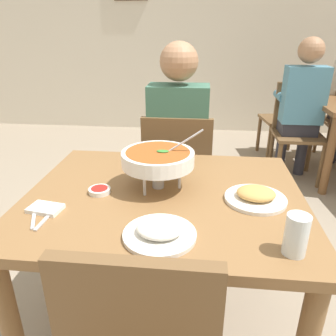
# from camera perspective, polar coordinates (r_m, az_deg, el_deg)

# --- Properties ---
(ground_plane) EXTENTS (16.00, 16.00, 0.00)m
(ground_plane) POSITION_cam_1_polar(r_m,az_deg,el_deg) (1.82, -0.55, -25.88)
(ground_plane) COLOR gray
(cafe_rear_partition) EXTENTS (10.00, 0.10, 3.00)m
(cafe_rear_partition) POSITION_cam_1_polar(r_m,az_deg,el_deg) (4.72, 4.74, 24.72)
(cafe_rear_partition) COLOR beige
(cafe_rear_partition) RESTS_ON ground_plane
(dining_table_main) EXTENTS (1.13, 0.92, 0.75)m
(dining_table_main) POSITION_cam_1_polar(r_m,az_deg,el_deg) (1.40, -0.65, -8.61)
(dining_table_main) COLOR brown
(dining_table_main) RESTS_ON ground_plane
(chair_diner_main) EXTENTS (0.44, 0.44, 0.90)m
(chair_diner_main) POSITION_cam_1_polar(r_m,az_deg,el_deg) (2.12, 1.69, -0.84)
(chair_diner_main) COLOR brown
(chair_diner_main) RESTS_ON ground_plane
(diner_main) EXTENTS (0.40, 0.45, 1.31)m
(diner_main) POSITION_cam_1_polar(r_m,az_deg,el_deg) (2.06, 1.84, 5.53)
(diner_main) COLOR #2D2D38
(diner_main) RESTS_ON ground_plane
(curry_bowl) EXTENTS (0.33, 0.30, 0.26)m
(curry_bowl) POSITION_cam_1_polar(r_m,az_deg,el_deg) (1.34, -1.76, 1.60)
(curry_bowl) COLOR silver
(curry_bowl) RESTS_ON dining_table_main
(rice_plate) EXTENTS (0.24, 0.24, 0.06)m
(rice_plate) POSITION_cam_1_polar(r_m,az_deg,el_deg) (1.07, -1.48, -11.00)
(rice_plate) COLOR white
(rice_plate) RESTS_ON dining_table_main
(appetizer_plate) EXTENTS (0.24, 0.24, 0.06)m
(appetizer_plate) POSITION_cam_1_polar(r_m,az_deg,el_deg) (1.33, 15.05, -4.75)
(appetizer_plate) COLOR white
(appetizer_plate) RESTS_ON dining_table_main
(sauce_dish) EXTENTS (0.09, 0.09, 0.02)m
(sauce_dish) POSITION_cam_1_polar(r_m,az_deg,el_deg) (1.37, -11.85, -3.83)
(sauce_dish) COLOR white
(sauce_dish) RESTS_ON dining_table_main
(napkin_folded) EXTENTS (0.13, 0.10, 0.02)m
(napkin_folded) POSITION_cam_1_polar(r_m,az_deg,el_deg) (1.30, -20.60, -6.64)
(napkin_folded) COLOR white
(napkin_folded) RESTS_ON dining_table_main
(fork_utensil) EXTENTS (0.08, 0.16, 0.01)m
(fork_utensil) POSITION_cam_1_polar(r_m,az_deg,el_deg) (1.28, -22.34, -7.80)
(fork_utensil) COLOR silver
(fork_utensil) RESTS_ON dining_table_main
(spoon_utensil) EXTENTS (0.02, 0.17, 0.01)m
(spoon_utensil) POSITION_cam_1_polar(r_m,az_deg,el_deg) (1.25, -20.30, -8.03)
(spoon_utensil) COLOR silver
(spoon_utensil) RESTS_ON dining_table_main
(drink_glass) EXTENTS (0.07, 0.07, 0.13)m
(drink_glass) POSITION_cam_1_polar(r_m,az_deg,el_deg) (1.05, 21.42, -11.11)
(drink_glass) COLOR silver
(drink_glass) RESTS_ON dining_table_main
(chair_bg_middle) EXTENTS (0.44, 0.44, 0.90)m
(chair_bg_middle) POSITION_cam_1_polar(r_m,az_deg,el_deg) (3.40, 21.59, 6.91)
(chair_bg_middle) COLOR brown
(chair_bg_middle) RESTS_ON ground_plane
(chair_bg_corner) EXTENTS (0.50, 0.50, 0.90)m
(chair_bg_corner) POSITION_cam_1_polar(r_m,az_deg,el_deg) (3.91, 20.86, 8.98)
(chair_bg_corner) COLOR brown
(chair_bg_corner) RESTS_ON ground_plane
(patron_bg_middle) EXTENTS (0.40, 0.45, 1.31)m
(patron_bg_middle) POSITION_cam_1_polar(r_m,az_deg,el_deg) (3.28, 22.26, 10.55)
(patron_bg_middle) COLOR #2D2D38
(patron_bg_middle) RESTS_ON ground_plane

